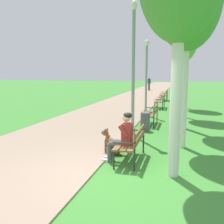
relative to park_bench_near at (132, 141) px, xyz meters
name	(u,v)px	position (x,y,z in m)	size (l,w,h in m)	color
ground_plane	(101,177)	(-0.44, -1.19, -0.51)	(120.00, 120.00, 0.00)	#3D8433
paved_path	(147,92)	(-2.71, 22.81, -0.49)	(4.15, 60.00, 0.04)	gray
park_bench_near	(132,141)	(0.00, 0.00, 0.00)	(0.55, 1.50, 0.85)	brown
park_bench_mid	(151,113)	(-0.07, 4.66, 0.00)	(0.55, 1.50, 0.85)	brown
park_bench_far	(161,100)	(-0.11, 9.86, 0.00)	(0.55, 1.50, 0.85)	brown
park_bench_furthest	(165,94)	(-0.18, 14.43, 0.00)	(0.55, 1.50, 0.85)	brown
person_seated_on_near_bench	(123,135)	(-0.21, -0.17, 0.17)	(0.74, 0.49, 1.25)	#4C4C51
dog_brown	(112,145)	(-0.62, 0.37, -0.25)	(0.80, 0.43, 0.71)	brown
lamp_post_near	(133,68)	(-0.47, 2.51, 1.82)	(0.24, 0.24, 4.52)	gray
lamp_post_mid	(146,77)	(-0.63, 7.00, 1.47)	(0.24, 0.24, 3.81)	gray
birch_tree_fourth	(185,19)	(1.14, 7.17, 4.22)	(1.70, 1.52, 6.35)	silver
birch_tree_fifth	(185,36)	(1.21, 10.52, 3.85)	(1.59, 1.61, 5.94)	silver
litter_bin	(145,122)	(-0.15, 3.43, -0.16)	(0.36, 0.36, 0.70)	#515156
pedestrian_distant	(149,84)	(-2.74, 25.25, 0.33)	(0.32, 0.22, 1.65)	#383842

